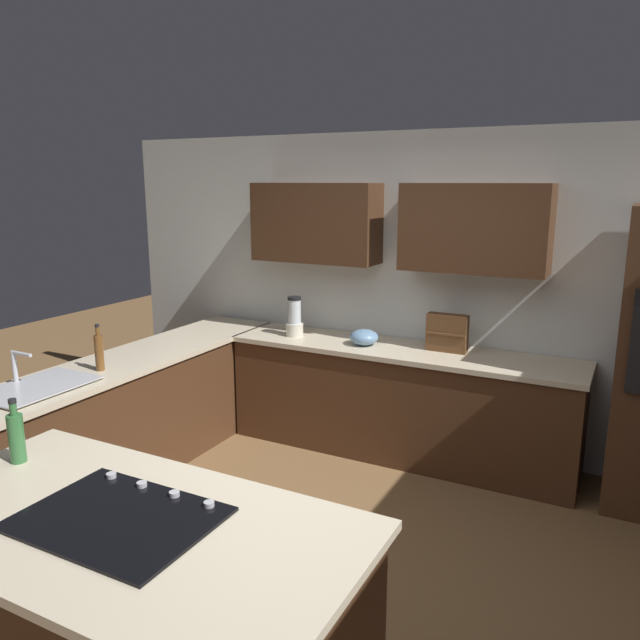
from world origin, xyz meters
TOP-DOWN VIEW (x-y plane):
  - ground_plane at (0.00, 0.00)m, footprint 14.00×14.00m
  - wall_back at (0.07, -2.05)m, footprint 6.00×0.44m
  - lower_cabinets_back at (0.10, -1.72)m, footprint 2.80×0.60m
  - countertop_back at (0.10, -1.72)m, footprint 2.84×0.64m
  - lower_cabinets_side at (1.82, -0.55)m, footprint 0.60×2.90m
  - countertop_side at (1.82, -0.55)m, footprint 0.64×2.94m
  - island_base at (0.19, 1.21)m, footprint 1.91×0.95m
  - island_top at (0.19, 1.21)m, footprint 1.99×1.03m
  - sink_unit at (1.83, 0.30)m, footprint 0.46×0.70m
  - cooktop at (0.19, 1.21)m, footprint 0.76×0.56m
  - blender at (1.05, -1.68)m, footprint 0.15×0.15m
  - mixing_bowl at (0.40, -1.68)m, footprint 0.23×0.23m
  - spice_rack at (-0.25, -1.80)m, footprint 0.32×0.11m
  - dish_soap_bottle at (1.77, -0.18)m, footprint 0.06×0.06m
  - oil_bottle at (1.00, 1.05)m, footprint 0.07×0.07m

SIDE VIEW (x-z plane):
  - ground_plane at x=0.00m, z-range 0.00..0.00m
  - lower_cabinets_back at x=0.10m, z-range 0.00..0.86m
  - lower_cabinets_side at x=1.82m, z-range 0.00..0.86m
  - island_base at x=0.19m, z-range 0.00..0.86m
  - countertop_back at x=0.10m, z-range 0.86..0.90m
  - countertop_side at x=1.82m, z-range 0.86..0.90m
  - island_top at x=0.19m, z-range 0.86..0.90m
  - cooktop at x=0.19m, z-range 0.89..0.92m
  - sink_unit at x=1.83m, z-range 0.80..1.03m
  - mixing_bowl at x=0.40m, z-range 0.90..1.03m
  - oil_bottle at x=1.00m, z-range 0.87..1.19m
  - dish_soap_bottle at x=1.77m, z-range 0.87..1.20m
  - blender at x=1.05m, z-range 0.88..1.22m
  - spice_rack at x=-0.25m, z-range 0.90..1.20m
  - wall_back at x=0.07m, z-range 0.13..2.73m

